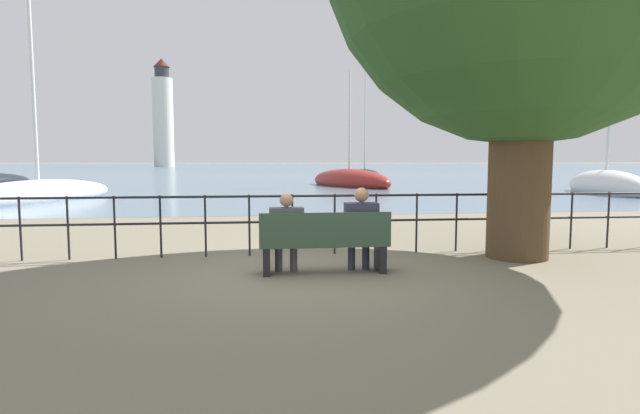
{
  "coord_description": "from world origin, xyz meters",
  "views": [
    {
      "loc": [
        -0.9,
        -7.08,
        1.62
      ],
      "look_at": [
        0.0,
        0.5,
        0.91
      ],
      "focal_mm": 28.0,
      "sensor_mm": 36.0,
      "label": 1
    }
  ],
  "objects_px": {
    "seated_person_left": "(286,229)",
    "sailboat_4": "(39,193)",
    "park_bench": "(325,244)",
    "sailboat_2": "(365,175)",
    "harbor_lighthouse": "(163,117)",
    "seated_person_right": "(361,226)",
    "sailboat_3": "(606,186)",
    "sailboat_1": "(349,181)"
  },
  "relations": [
    {
      "from": "sailboat_2",
      "to": "sailboat_4",
      "type": "height_order",
      "value": "sailboat_4"
    },
    {
      "from": "seated_person_right",
      "to": "sailboat_1",
      "type": "xyz_separation_m",
      "value": [
        4.18,
        24.42,
        -0.35
      ]
    },
    {
      "from": "seated_person_right",
      "to": "sailboat_2",
      "type": "relative_size",
      "value": 0.11
    },
    {
      "from": "sailboat_1",
      "to": "sailboat_2",
      "type": "distance_m",
      "value": 16.48
    },
    {
      "from": "park_bench",
      "to": "seated_person_left",
      "type": "relative_size",
      "value": 1.61
    },
    {
      "from": "sailboat_2",
      "to": "sailboat_1",
      "type": "bearing_deg",
      "value": -112.17
    },
    {
      "from": "seated_person_left",
      "to": "seated_person_right",
      "type": "xyz_separation_m",
      "value": [
        1.08,
        -0.0,
        0.04
      ]
    },
    {
      "from": "seated_person_left",
      "to": "sailboat_2",
      "type": "height_order",
      "value": "sailboat_2"
    },
    {
      "from": "sailboat_2",
      "to": "seated_person_left",
      "type": "bearing_deg",
      "value": -110.31
    },
    {
      "from": "sailboat_1",
      "to": "sailboat_3",
      "type": "xyz_separation_m",
      "value": [
        11.4,
        -8.62,
        0.03
      ]
    },
    {
      "from": "seated_person_left",
      "to": "sailboat_4",
      "type": "xyz_separation_m",
      "value": [
        -9.32,
        14.24,
        -0.32
      ]
    },
    {
      "from": "seated_person_right",
      "to": "sailboat_3",
      "type": "bearing_deg",
      "value": 45.41
    },
    {
      "from": "sailboat_2",
      "to": "sailboat_3",
      "type": "bearing_deg",
      "value": -80.86
    },
    {
      "from": "park_bench",
      "to": "seated_person_right",
      "type": "distance_m",
      "value": 0.6
    },
    {
      "from": "seated_person_left",
      "to": "sailboat_4",
      "type": "relative_size",
      "value": 0.09
    },
    {
      "from": "sailboat_3",
      "to": "harbor_lighthouse",
      "type": "distance_m",
      "value": 126.65
    },
    {
      "from": "park_bench",
      "to": "sailboat_2",
      "type": "distance_m",
      "value": 41.4
    },
    {
      "from": "sailboat_3",
      "to": "sailboat_4",
      "type": "xyz_separation_m",
      "value": [
        -25.98,
        -1.56,
        -0.03
      ]
    },
    {
      "from": "seated_person_right",
      "to": "sailboat_1",
      "type": "relative_size",
      "value": 0.14
    },
    {
      "from": "sailboat_2",
      "to": "sailboat_4",
      "type": "xyz_separation_m",
      "value": [
        -18.91,
        -26.08,
        0.02
      ]
    },
    {
      "from": "harbor_lighthouse",
      "to": "seated_person_left",
      "type": "bearing_deg",
      "value": -78.76
    },
    {
      "from": "park_bench",
      "to": "sailboat_1",
      "type": "height_order",
      "value": "sailboat_1"
    },
    {
      "from": "park_bench",
      "to": "sailboat_3",
      "type": "height_order",
      "value": "sailboat_3"
    },
    {
      "from": "seated_person_right",
      "to": "sailboat_3",
      "type": "relative_size",
      "value": 0.15
    },
    {
      "from": "seated_person_left",
      "to": "harbor_lighthouse",
      "type": "bearing_deg",
      "value": 101.24
    },
    {
      "from": "park_bench",
      "to": "seated_person_right",
      "type": "relative_size",
      "value": 1.51
    },
    {
      "from": "sailboat_2",
      "to": "seated_person_right",
      "type": "bearing_deg",
      "value": -108.84
    },
    {
      "from": "park_bench",
      "to": "sailboat_2",
      "type": "bearing_deg",
      "value": 77.36
    },
    {
      "from": "seated_person_left",
      "to": "sailboat_3",
      "type": "bearing_deg",
      "value": 43.48
    },
    {
      "from": "sailboat_4",
      "to": "harbor_lighthouse",
      "type": "bearing_deg",
      "value": 117.86
    },
    {
      "from": "sailboat_4",
      "to": "seated_person_right",
      "type": "bearing_deg",
      "value": -34.24
    },
    {
      "from": "seated_person_right",
      "to": "sailboat_1",
      "type": "height_order",
      "value": "sailboat_1"
    },
    {
      "from": "seated_person_left",
      "to": "sailboat_2",
      "type": "xyz_separation_m",
      "value": [
        9.6,
        40.32,
        -0.34
      ]
    },
    {
      "from": "seated_person_left",
      "to": "harbor_lighthouse",
      "type": "xyz_separation_m",
      "value": [
        -26.65,
        134.07,
        12.92
      ]
    },
    {
      "from": "seated_person_right",
      "to": "harbor_lighthouse",
      "type": "distance_m",
      "value": 137.52
    },
    {
      "from": "park_bench",
      "to": "sailboat_3",
      "type": "xyz_separation_m",
      "value": [
        16.12,
        15.88,
        -0.07
      ]
    },
    {
      "from": "park_bench",
      "to": "seated_person_right",
      "type": "bearing_deg",
      "value": 7.93
    },
    {
      "from": "seated_person_right",
      "to": "sailboat_2",
      "type": "bearing_deg",
      "value": 78.08
    },
    {
      "from": "seated_person_right",
      "to": "sailboat_4",
      "type": "relative_size",
      "value": 0.1
    },
    {
      "from": "park_bench",
      "to": "sailboat_2",
      "type": "xyz_separation_m",
      "value": [
        9.06,
        40.4,
        -0.13
      ]
    },
    {
      "from": "seated_person_right",
      "to": "seated_person_left",
      "type": "bearing_deg",
      "value": 179.85
    },
    {
      "from": "park_bench",
      "to": "sailboat_1",
      "type": "distance_m",
      "value": 24.95
    }
  ]
}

